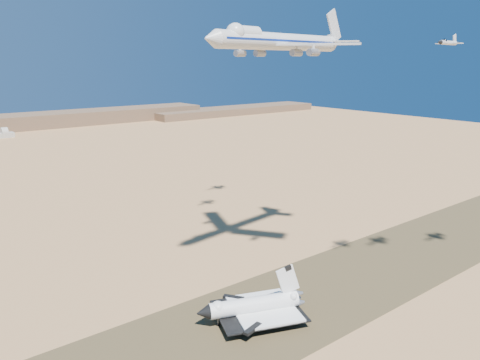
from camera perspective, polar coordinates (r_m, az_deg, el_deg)
ground at (r=156.96m, az=-2.57°, el=-18.40°), size 1200.00×1200.00×0.00m
runway at (r=156.94m, az=-2.57°, el=-18.39°), size 600.00×50.00×0.06m
ridgeline at (r=655.29m, az=-25.60°, el=6.14°), size 960.00×90.00×18.00m
shuttle at (r=162.20m, az=1.60°, el=-15.18°), size 37.95×31.21×18.46m
carrier_747 at (r=176.68m, az=4.53°, el=16.50°), size 77.36×59.20×19.20m
crew_a at (r=161.80m, az=5.49°, el=-16.97°), size 0.55×0.72×1.78m
crew_b at (r=163.09m, az=5.02°, el=-16.71°), size 0.86×0.92×1.66m
crew_c at (r=165.57m, az=4.72°, el=-16.19°), size 1.10×0.81×1.69m
chase_jet_a at (r=167.27m, az=24.00°, el=15.06°), size 14.55×8.03×3.63m
chase_jet_e at (r=220.96m, az=-0.72°, el=16.07°), size 14.59×8.34×3.69m
chase_jet_f at (r=252.06m, az=0.78°, el=17.45°), size 16.35×8.81×4.07m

